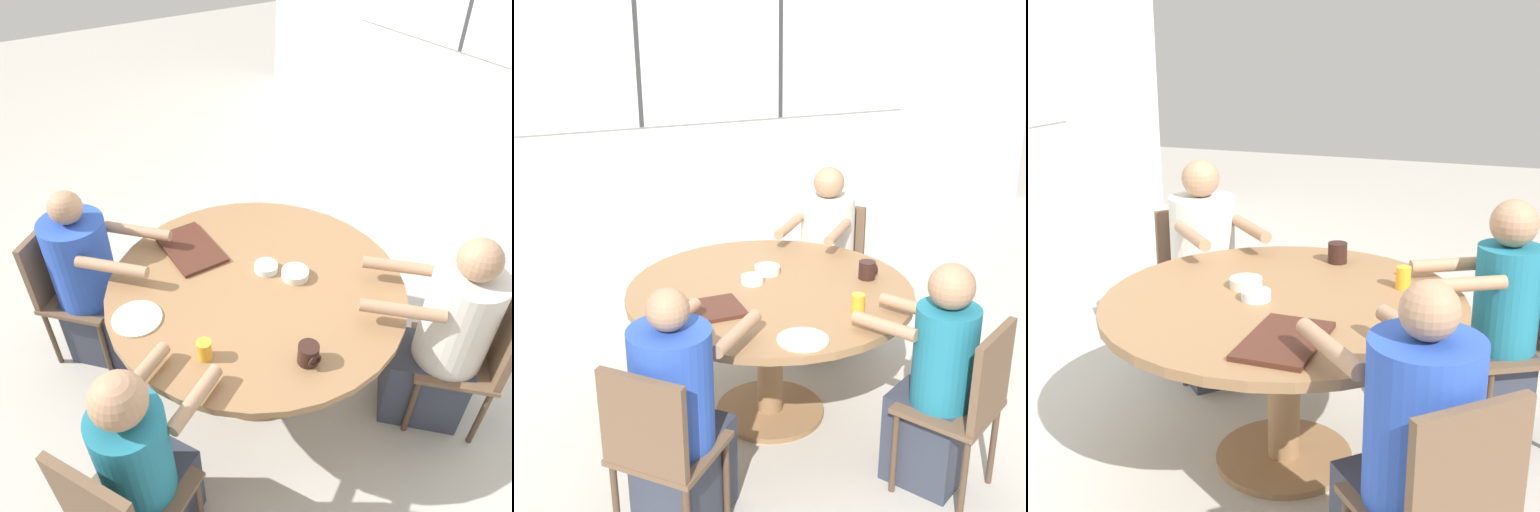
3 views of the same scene
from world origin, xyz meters
The scene contains 14 objects.
ground_plane centered at (0.00, 0.00, 0.00)m, with size 16.00×16.00×0.00m, color #B2ADA3.
dining_table centered at (0.00, 0.00, 0.63)m, with size 1.50×1.50×0.76m.
chair_for_woman_green_shirt centered at (0.78, 0.80, 0.53)m, with size 0.57×0.57×0.88m.
chair_for_man_blue_shirt centered at (-0.81, -0.78, 0.53)m, with size 0.57×0.57×0.88m.
chair_for_man_teal_shirt centered at (0.56, -0.97, 0.53)m, with size 0.55×0.55×0.88m.
person_woman_green_shirt centered at (0.67, 0.68, 0.53)m, with size 0.67×0.68×1.18m.
person_man_blue_shirt centered at (-0.69, -0.66, 0.51)m, with size 0.68×0.67×1.15m.
person_man_teal_shirt centered at (0.48, -0.83, 0.52)m, with size 0.51×0.59×1.14m.
food_tray_dark centered at (-0.42, -0.16, 0.77)m, with size 0.41×0.26×0.02m.
coffee_mug centered at (0.54, -0.08, 0.81)m, with size 0.10×0.09×0.10m.
juice_glass centered at (0.28, -0.44, 0.81)m, with size 0.07×0.07×0.10m.
bowl_white_shallow centered at (0.06, 0.20, 0.78)m, with size 0.14×0.14×0.04m.
bowl_cereal centered at (-0.06, 0.10, 0.78)m, with size 0.12×0.12×0.04m.
plate_tortillas centered at (-0.09, -0.60, 0.77)m, with size 0.23×0.23×0.01m.
Camera 1 is at (1.58, -0.99, 2.46)m, focal length 35.00 mm.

